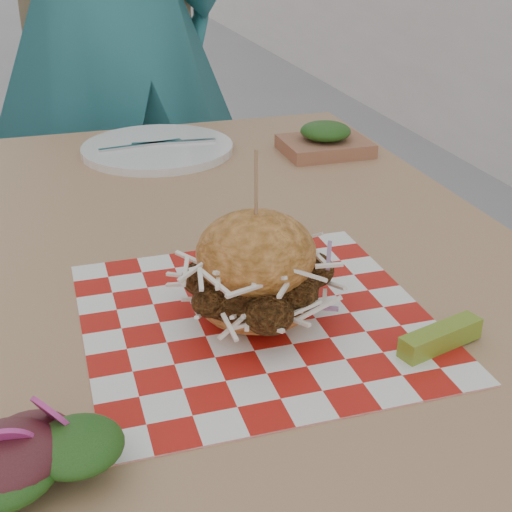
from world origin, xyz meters
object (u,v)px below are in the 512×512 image
(diner, at_px, (107,6))
(patio_table, at_px, (218,305))
(patio_chair, at_px, (124,160))
(sandwich, at_px, (256,274))

(diner, xyz_separation_m, patio_table, (0.01, -0.96, -0.27))
(diner, bearing_deg, patio_table, 73.95)
(patio_table, xyz_separation_m, patio_chair, (0.00, 1.00, -0.12))
(patio_chair, bearing_deg, sandwich, -89.64)
(patio_table, bearing_deg, sandwich, -90.15)
(patio_chair, distance_m, sandwich, 1.20)
(patio_table, relative_size, sandwich, 6.44)
(diner, xyz_separation_m, patio_chair, (0.01, 0.04, -0.39))
(patio_chair, bearing_deg, diner, -109.50)
(diner, distance_m, patio_chair, 0.39)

